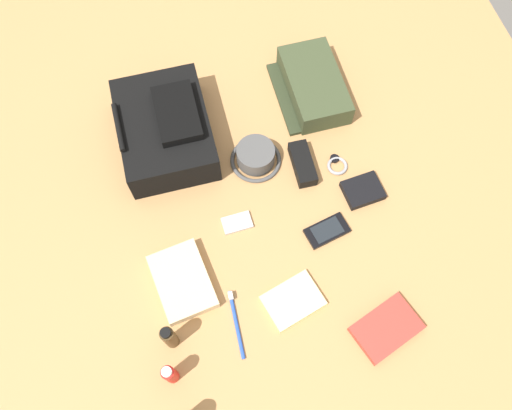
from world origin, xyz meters
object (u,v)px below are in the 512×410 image
toiletry_pouch (313,86)px  wallet (363,190)px  backpack (166,129)px  notepad (293,301)px  sunglasses_case (303,164)px  media_player (237,223)px  wristwatch (337,165)px  bucket_hat (256,157)px  paperback_novel (386,328)px  cologne_bottle (169,337)px  cell_phone (327,231)px  toothbrush (236,320)px  sunscreen_spray (170,374)px  folded_towel (183,282)px

toiletry_pouch → wallet: (-0.38, -0.04, -0.03)m
backpack → toiletry_pouch: 0.48m
toiletry_pouch → notepad: 0.69m
wallet → sunglasses_case: size_ratio=0.79×
backpack → toiletry_pouch: (0.05, -0.48, -0.02)m
media_player → wristwatch: bearing=-73.2°
bucket_hat → paperback_novel: 0.61m
paperback_novel → wristwatch: bearing=-3.9°
notepad → backpack: bearing=5.5°
backpack → wristwatch: backpack is taller
cologne_bottle → cell_phone: (0.19, -0.49, -0.06)m
toothbrush → wallet: size_ratio=1.66×
media_player → cologne_bottle: bearing=138.5°
notepad → wristwatch: bearing=-49.9°
cologne_bottle → wallet: bearing=-66.2°
sunscreen_spray → sunglasses_case: bearing=-45.5°
notepad → sunglasses_case: 0.41m
bucket_hat → cell_phone: size_ratio=1.17×
toiletry_pouch → cell_phone: toiletry_pouch is taller
bucket_hat → wristwatch: bucket_hat is taller
media_player → wristwatch: 0.35m
cell_phone → notepad: (-0.17, 0.15, 0.00)m
cell_phone → folded_towel: folded_towel is taller
bucket_hat → paperback_novel: bucket_hat is taller
cologne_bottle → notepad: cologne_bottle is taller
cell_phone → notepad: bearing=137.8°
bucket_hat → sunscreen_spray: size_ratio=1.35×
notepad → toothbrush: bearing=78.2°
bucket_hat → paperback_novel: bearing=-161.1°
cologne_bottle → cell_phone: 0.53m
cologne_bottle → sunglasses_case: cologne_bottle is taller
cell_phone → toothbrush: (-0.18, 0.31, 0.00)m
backpack → folded_towel: 0.46m
wristwatch → wallet: 0.11m
media_player → wristwatch: size_ratio=1.20×
paperback_novel → folded_towel: (0.26, 0.49, 0.01)m
bucket_hat → sunglasses_case: 0.14m
toiletry_pouch → bucket_hat: (-0.19, 0.24, -0.01)m
wristwatch → folded_towel: bearing=114.1°
cell_phone → media_player: cell_phone is taller
toiletry_pouch → toothbrush: 0.77m
toiletry_pouch → folded_towel: bearing=133.7°
paperback_novel → cell_phone: paperback_novel is taller
sunscreen_spray → toothbrush: size_ratio=0.63×
backpack → toiletry_pouch: size_ratio=1.23×
sunscreen_spray → cell_phone: size_ratio=0.87×
paperback_novel → wristwatch: paperback_novel is taller
media_player → wallet: 0.38m
toiletry_pouch → cologne_bottle: 0.88m
toiletry_pouch → notepad: toiletry_pouch is taller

